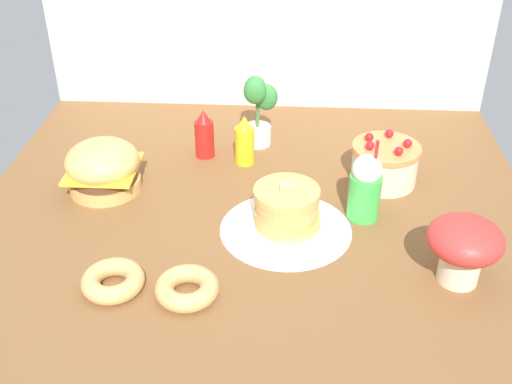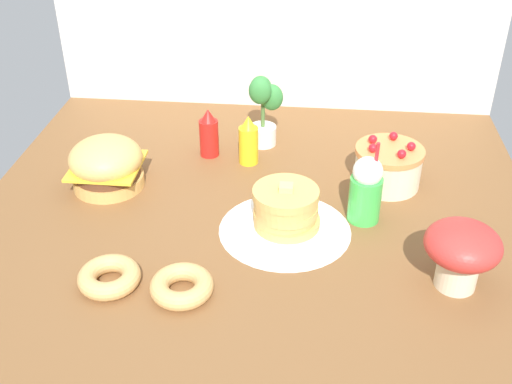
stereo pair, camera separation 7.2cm
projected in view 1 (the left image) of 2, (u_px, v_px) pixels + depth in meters
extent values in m
cube|color=brown|center=(253.00, 231.00, 2.13)|extent=(1.99, 2.02, 0.02)
cube|color=beige|center=(268.00, 2.00, 2.71)|extent=(1.99, 0.03, 0.97)
cylinder|color=white|center=(286.00, 228.00, 2.12)|extent=(0.45, 0.45, 0.00)
cylinder|color=#DBA859|center=(106.00, 183.00, 2.32)|extent=(0.26, 0.26, 0.05)
cylinder|color=#59331E|center=(104.00, 174.00, 2.30)|extent=(0.24, 0.24, 0.04)
cube|color=yellow|center=(103.00, 169.00, 2.29)|extent=(0.25, 0.25, 0.01)
ellipsoid|color=#E5B260|center=(102.00, 161.00, 2.27)|extent=(0.27, 0.27, 0.15)
cylinder|color=white|center=(286.00, 226.00, 2.11)|extent=(0.35, 0.35, 0.02)
cylinder|color=#E0AD5B|center=(288.00, 220.00, 2.10)|extent=(0.22, 0.22, 0.03)
cylinder|color=#E0AD5B|center=(286.00, 213.00, 2.09)|extent=(0.21, 0.21, 0.03)
cylinder|color=#E0AD5B|center=(287.00, 208.00, 2.07)|extent=(0.21, 0.21, 0.03)
cylinder|color=#E0AD5B|center=(287.00, 200.00, 2.06)|extent=(0.21, 0.21, 0.03)
cylinder|color=#E0AD5B|center=(287.00, 193.00, 2.04)|extent=(0.22, 0.22, 0.03)
cube|color=#F7E072|center=(287.00, 186.00, 2.03)|extent=(0.04, 0.04, 0.02)
cylinder|color=beige|center=(384.00, 166.00, 2.34)|extent=(0.24, 0.24, 0.13)
cylinder|color=#EA8C4C|center=(387.00, 149.00, 2.30)|extent=(0.25, 0.25, 0.02)
sphere|color=red|center=(408.00, 143.00, 2.28)|extent=(0.03, 0.03, 0.03)
sphere|color=red|center=(389.00, 133.00, 2.35)|extent=(0.03, 0.03, 0.03)
sphere|color=red|center=(369.00, 137.00, 2.32)|extent=(0.03, 0.03, 0.03)
sphere|color=red|center=(370.00, 146.00, 2.27)|extent=(0.03, 0.03, 0.03)
sphere|color=red|center=(399.00, 151.00, 2.23)|extent=(0.03, 0.03, 0.03)
cylinder|color=red|center=(205.00, 139.00, 2.51)|extent=(0.08, 0.08, 0.15)
cone|color=red|center=(203.00, 116.00, 2.45)|extent=(0.06, 0.06, 0.05)
cylinder|color=yellow|center=(245.00, 145.00, 2.46)|extent=(0.08, 0.08, 0.15)
cone|color=yellow|center=(244.00, 122.00, 2.41)|extent=(0.06, 0.06, 0.05)
cylinder|color=green|center=(364.00, 197.00, 2.14)|extent=(0.11, 0.11, 0.16)
sphere|color=white|center=(367.00, 169.00, 2.08)|extent=(0.10, 0.10, 0.10)
cylinder|color=red|center=(375.00, 161.00, 2.06)|extent=(0.01, 0.03, 0.16)
torus|color=tan|center=(113.00, 281.00, 1.85)|extent=(0.19, 0.19, 0.06)
torus|color=#8CCC8C|center=(113.00, 280.00, 1.85)|extent=(0.18, 0.18, 0.05)
torus|color=tan|center=(187.00, 288.00, 1.82)|extent=(0.19, 0.19, 0.06)
torus|color=#D89ED8|center=(187.00, 287.00, 1.82)|extent=(0.18, 0.18, 0.05)
cylinder|color=white|center=(258.00, 135.00, 2.62)|extent=(0.11, 0.11, 0.08)
cylinder|color=#4C7238|center=(258.00, 111.00, 2.55)|extent=(0.02, 0.02, 0.14)
ellipsoid|color=#38843D|center=(266.00, 97.00, 2.52)|extent=(0.09, 0.06, 0.11)
ellipsoid|color=#38843D|center=(255.00, 89.00, 2.54)|extent=(0.09, 0.06, 0.11)
ellipsoid|color=#38843D|center=(255.00, 91.00, 2.47)|extent=(0.09, 0.06, 0.11)
cylinder|color=beige|center=(459.00, 266.00, 1.87)|extent=(0.12, 0.12, 0.10)
ellipsoid|color=red|center=(465.00, 239.00, 1.82)|extent=(0.22, 0.22, 0.12)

